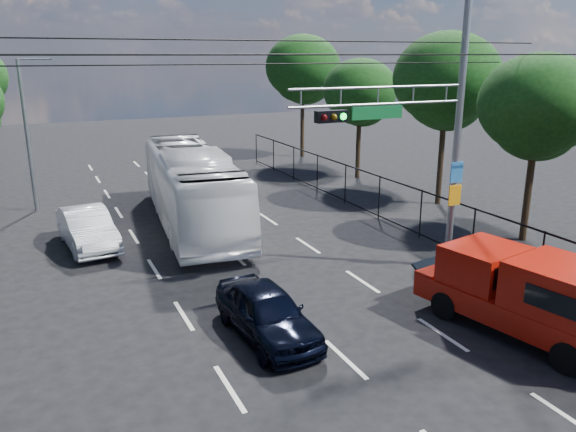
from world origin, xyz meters
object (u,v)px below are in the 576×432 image
red_pickup (529,293)px  white_van (87,229)px  signal_mast (429,118)px  navy_hatchback (267,312)px  white_bus (192,187)px

red_pickup → white_van: bearing=128.6°
signal_mast → red_pickup: 6.36m
red_pickup → navy_hatchback: (-6.32, 2.76, -0.49)m
signal_mast → white_van: bearing=143.7°
white_bus → white_van: 4.81m
signal_mast → navy_hatchback: bearing=-162.1°
red_pickup → navy_hatchback: 6.91m
navy_hatchback → white_van: size_ratio=0.90×
signal_mast → white_van: (-10.09, 7.41, -4.49)m
red_pickup → white_bus: size_ratio=0.52×
signal_mast → white_bus: bearing=122.5°
white_bus → white_van: (-4.53, -1.31, -0.93)m
navy_hatchback → white_van: (-3.51, 9.53, 0.05)m
red_pickup → navy_hatchback: size_ratio=1.52×
navy_hatchback → white_bus: bearing=81.8°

